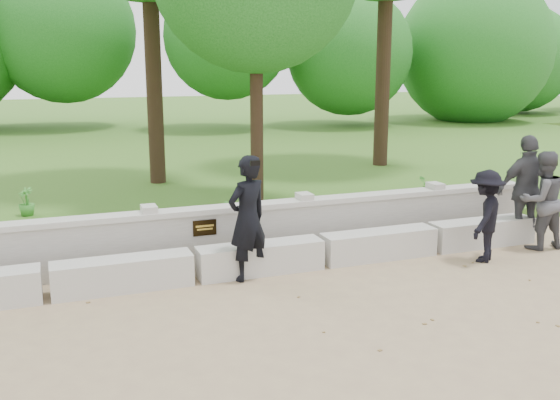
% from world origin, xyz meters
% --- Properties ---
extents(ground, '(80.00, 80.00, 0.00)m').
position_xyz_m(ground, '(0.00, 0.00, 0.00)').
color(ground, '#9C865F').
rests_on(ground, ground).
extents(lawn, '(40.00, 22.00, 0.25)m').
position_xyz_m(lawn, '(0.00, 14.00, 0.12)').
color(lawn, '#3A6A1F').
rests_on(lawn, ground).
extents(concrete_bench, '(11.90, 0.45, 0.45)m').
position_xyz_m(concrete_bench, '(0.00, 1.90, 0.22)').
color(concrete_bench, beige).
rests_on(concrete_bench, ground).
extents(parapet_wall, '(12.50, 0.35, 0.90)m').
position_xyz_m(parapet_wall, '(0.00, 2.60, 0.46)').
color(parapet_wall, '#B9B6AF').
rests_on(parapet_wall, ground).
extents(man_main, '(0.78, 0.73, 1.81)m').
position_xyz_m(man_main, '(0.75, 1.71, 0.91)').
color(man_main, black).
rests_on(man_main, ground).
extents(visitor_left, '(0.85, 0.68, 1.65)m').
position_xyz_m(visitor_left, '(5.80, 1.44, 0.83)').
color(visitor_left, '#44444A').
rests_on(visitor_left, ground).
extents(visitor_mid, '(1.07, 1.01, 1.46)m').
position_xyz_m(visitor_mid, '(4.48, 1.21, 0.73)').
color(visitor_mid, black).
rests_on(visitor_mid, ground).
extents(visitor_right, '(1.15, 0.58, 1.88)m').
position_xyz_m(visitor_right, '(5.80, 1.80, 0.94)').
color(visitor_right, '#3E3F43').
rests_on(visitor_right, ground).
extents(shrub_b, '(0.38, 0.37, 0.54)m').
position_xyz_m(shrub_b, '(0.95, 3.31, 0.52)').
color(shrub_b, '#3D882E').
rests_on(shrub_b, lawn).
extents(shrub_c, '(0.76, 0.75, 0.64)m').
position_xyz_m(shrub_c, '(5.11, 3.58, 0.57)').
color(shrub_c, '#3D882E').
rests_on(shrub_c, lawn).
extents(shrub_d, '(0.40, 0.40, 0.54)m').
position_xyz_m(shrub_d, '(-2.29, 5.85, 0.52)').
color(shrub_d, '#3D882E').
rests_on(shrub_d, lawn).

